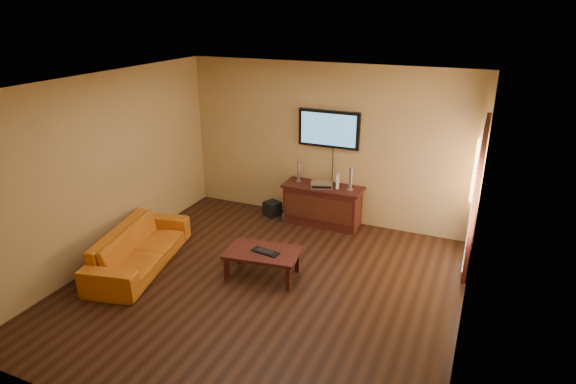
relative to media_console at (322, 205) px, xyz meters
The scene contains 14 objects.
ground_plane 2.26m from the media_console, 91.06° to the right, with size 5.00×5.00×0.00m, color black.
room_walls 2.09m from the media_console, 91.48° to the right, with size 5.00×5.00×5.00m.
french_door 2.57m from the media_console, 12.51° to the right, with size 0.07×1.02×2.22m.
media_console is the anchor object (origin of this frame).
television 1.30m from the media_console, 90.00° to the left, with size 1.05×0.08×0.62m.
coffee_table 1.97m from the media_console, 95.20° to the right, with size 1.07×0.73×0.39m.
sofa 3.09m from the media_console, 128.82° to the right, with size 1.96×0.57×0.77m, color #CA6816.
speaker_left 0.69m from the media_console, behind, with size 0.10×0.10×0.35m.
speaker_right 0.70m from the media_console, ahead, with size 0.11×0.11×0.38m.
av_receiver 0.39m from the media_console, 95.74° to the right, with size 0.36×0.26×0.08m, color silver.
game_console 0.52m from the media_console, ahead, with size 0.05×0.16×0.23m, color white.
subwoofer 0.97m from the media_console, behind, with size 0.25×0.25×0.25m, color black.
bottle 0.71m from the media_console, 159.59° to the right, with size 0.07×0.07×0.19m.
keyboard 1.98m from the media_console, 93.61° to the right, with size 0.41×0.21×0.02m.
Camera 1 is at (2.52, -4.96, 3.56)m, focal length 30.00 mm.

